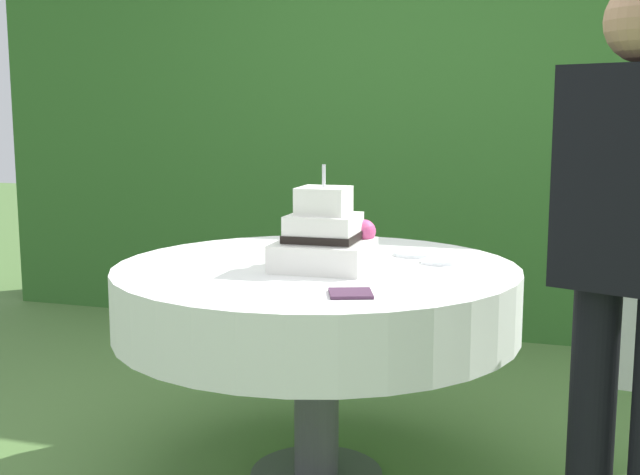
# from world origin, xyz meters

# --- Properties ---
(foliage_hedge) EXTENTS (5.56, 0.54, 2.91)m
(foliage_hedge) POSITION_xyz_m (0.00, 2.26, 1.46)
(foliage_hedge) COLOR #336628
(foliage_hedge) RESTS_ON ground_plane
(cake_table) EXTENTS (1.38, 1.38, 0.77)m
(cake_table) POSITION_xyz_m (0.00, 0.00, 0.65)
(cake_table) COLOR #4C4C51
(cake_table) RESTS_ON ground_plane
(wedding_cake) EXTENTS (0.31, 0.31, 0.35)m
(wedding_cake) POSITION_xyz_m (0.04, -0.04, 0.87)
(wedding_cake) COLOR white
(wedding_cake) RESTS_ON cake_table
(serving_plate_near) EXTENTS (0.13, 0.13, 0.01)m
(serving_plate_near) POSITION_xyz_m (0.39, 0.16, 0.78)
(serving_plate_near) COLOR white
(serving_plate_near) RESTS_ON cake_table
(serving_plate_far) EXTENTS (0.15, 0.15, 0.01)m
(serving_plate_far) POSITION_xyz_m (0.28, 0.29, 0.78)
(serving_plate_far) COLOR white
(serving_plate_far) RESTS_ON cake_table
(napkin_stack) EXTENTS (0.16, 0.16, 0.01)m
(napkin_stack) POSITION_xyz_m (0.23, -0.41, 0.77)
(napkin_stack) COLOR #4C2D47
(napkin_stack) RESTS_ON cake_table
(standing_person) EXTENTS (0.41, 0.31, 1.60)m
(standing_person) POSITION_xyz_m (0.98, -0.47, 0.93)
(standing_person) COLOR black
(standing_person) RESTS_ON ground_plane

